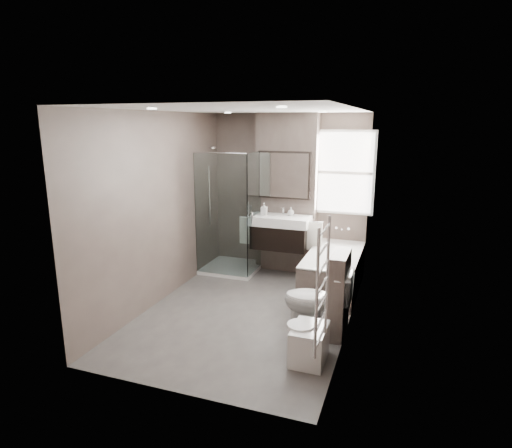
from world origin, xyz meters
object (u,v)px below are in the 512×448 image
at_px(vanity, 280,232).
at_px(toilet, 317,301).
at_px(bathtub, 333,270).
at_px(bidet, 309,343).

relative_size(vanity, toilet, 1.19).
xyz_separation_m(bathtub, toilet, (0.05, -1.41, 0.08)).
bearing_deg(toilet, bidet, 2.44).
height_order(vanity, toilet, vanity).
height_order(vanity, bathtub, vanity).
xyz_separation_m(vanity, bathtub, (0.92, -0.33, -0.43)).
bearing_deg(bathtub, bidet, -87.50).
distance_m(bathtub, toilet, 1.41).
distance_m(bathtub, bidet, 2.05).
bearing_deg(vanity, bathtub, -19.37).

